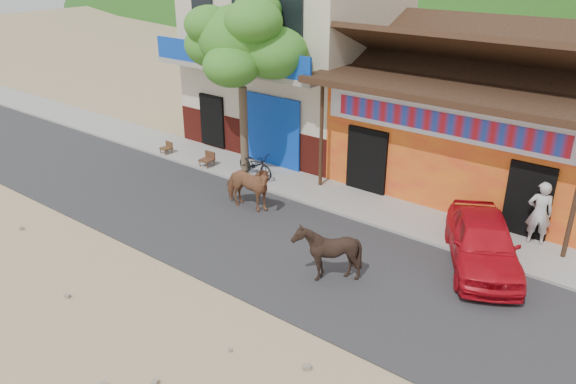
# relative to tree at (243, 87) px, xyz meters

# --- Properties ---
(ground) EXTENTS (120.00, 120.00, 0.00)m
(ground) POSITION_rel_tree_xyz_m (4.60, -5.80, -3.12)
(ground) COLOR #9E825B
(ground) RESTS_ON ground
(road) EXTENTS (60.00, 5.00, 0.04)m
(road) POSITION_rel_tree_xyz_m (4.60, -3.30, -3.10)
(road) COLOR #28282B
(road) RESTS_ON ground
(sidewalk) EXTENTS (60.00, 2.00, 0.12)m
(sidewalk) POSITION_rel_tree_xyz_m (4.60, 0.20, -3.06)
(sidewalk) COLOR gray
(sidewalk) RESTS_ON ground
(dance_club) EXTENTS (8.00, 6.00, 3.60)m
(dance_club) POSITION_rel_tree_xyz_m (6.60, 4.20, -1.32)
(dance_club) COLOR orange
(dance_club) RESTS_ON ground
(cafe_building) EXTENTS (7.00, 6.00, 7.00)m
(cafe_building) POSITION_rel_tree_xyz_m (-0.90, 4.20, 0.38)
(cafe_building) COLOR beige
(cafe_building) RESTS_ON ground
(tree) EXTENTS (3.00, 3.00, 6.00)m
(tree) POSITION_rel_tree_xyz_m (0.00, 0.00, 0.00)
(tree) COLOR #2D721E
(tree) RESTS_ON sidewalk
(cow_tan) EXTENTS (1.83, 1.01, 1.47)m
(cow_tan) POSITION_rel_tree_xyz_m (2.03, -2.14, -2.34)
(cow_tan) COLOR #925B3A
(cow_tan) RESTS_ON road
(cow_dark) EXTENTS (1.36, 1.22, 1.46)m
(cow_dark) POSITION_rel_tree_xyz_m (6.11, -3.89, -2.35)
(cow_dark) COLOR black
(cow_dark) RESTS_ON road
(red_car) EXTENTS (3.23, 4.16, 1.32)m
(red_car) POSITION_rel_tree_xyz_m (8.83, -1.00, -2.42)
(red_car) COLOR red
(red_car) RESTS_ON road
(scooter) EXTENTS (1.68, 0.78, 0.85)m
(scooter) POSITION_rel_tree_xyz_m (0.60, -0.13, -2.57)
(scooter) COLOR black
(scooter) RESTS_ON sidewalk
(pedestrian) EXTENTS (0.76, 0.63, 1.77)m
(pedestrian) POSITION_rel_tree_xyz_m (9.59, 0.90, -2.12)
(pedestrian) COLOR #BDBDBD
(pedestrian) RESTS_ON sidewalk
(cafe_chair_left) EXTENTS (0.47, 0.47, 0.96)m
(cafe_chair_left) POSITION_rel_tree_xyz_m (-1.40, -0.50, -2.52)
(cafe_chair_left) COLOR #472817
(cafe_chair_left) RESTS_ON sidewalk
(cafe_chair_right) EXTENTS (0.40, 0.40, 0.81)m
(cafe_chair_right) POSITION_rel_tree_xyz_m (-3.61, -0.50, -2.59)
(cafe_chair_right) COLOR #452C17
(cafe_chair_right) RESTS_ON sidewalk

